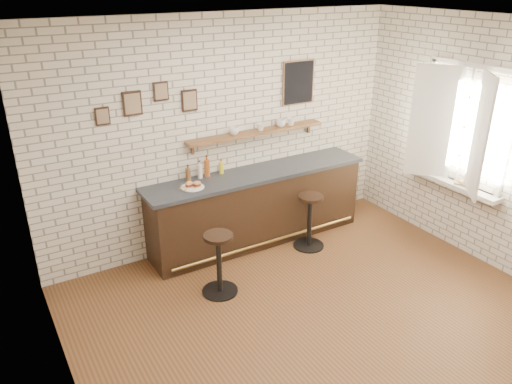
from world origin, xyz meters
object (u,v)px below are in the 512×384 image
Objects in this scene: bitters_bottle_white at (200,171)px; bar_counter at (257,207)px; bitters_bottle_brown at (188,174)px; ciabatta_sandwich at (193,184)px; bitters_bottle_amber at (207,168)px; shelf_cup_a at (234,131)px; bar_stool_right at (310,220)px; sandwich_plate at (193,187)px; condiment_bottle_yellow at (221,168)px; shelf_cup_b at (261,127)px; bar_stool_left at (219,262)px; book_lower at (463,185)px; shelf_cup_d at (291,121)px; shelf_cup_c at (281,123)px; book_upper at (461,183)px.

bar_counter is at bearing -14.97° from bitters_bottle_white.
bitters_bottle_white is (0.16, 0.00, 0.01)m from bitters_bottle_brown.
ciabatta_sandwich is 0.39m from bitters_bottle_amber.
shelf_cup_a reaches higher than bar_counter.
ciabatta_sandwich is at bearing -177.55° from bar_counter.
sandwich_plate is at bearing 162.09° from bar_stool_right.
condiment_bottle_yellow reaches higher than ciabatta_sandwich.
shelf_cup_b reaches higher than bar_counter.
bar_stool_left is 3.23m from book_lower.
shelf_cup_d is at bearing 78.34° from bar_stool_right.
bitters_bottle_white reaches higher than book_lower.
bar_counter is at bearing 112.04° from book_lower.
bitters_bottle_brown is at bearing 80.20° from ciabatta_sandwich.
bitters_bottle_brown is at bearing -180.00° from condiment_bottle_yellow.
sandwich_plate is at bearing -177.58° from bar_counter.
shelf_cup_c reaches higher than bar_stool_right.
book_upper is at bearing -33.24° from bar_stool_right.
shelf_cup_c reaches higher than ciabatta_sandwich.
bitters_bottle_amber is 1.38× the size of book_upper.
bar_stool_right is 1.36m from shelf_cup_d.
bitters_bottle_white is 1.59m from bar_stool_right.
shelf_cup_b reaches higher than bitters_bottle_white.
ciabatta_sandwich is 0.27× the size of bar_stool_right.
shelf_cup_c reaches higher than bar_counter.
bar_counter is at bearing 164.77° from book_upper.
shelf_cup_b reaches higher than bar_stool_left.
bar_counter is 16.01× the size of condiment_bottle_yellow.
bitters_bottle_brown is 2.04× the size of shelf_cup_b.
bar_stool_left is (-0.08, -0.80, -0.65)m from ciabatta_sandwich.
sandwich_plate is at bearing -155.42° from condiment_bottle_yellow.
book_upper is (1.44, -1.75, -0.59)m from shelf_cup_d.
bar_stool_left is 1.56m from bar_stool_right.
shelf_cup_a is 1.24× the size of shelf_cup_b.
bar_counter reaches higher than bar_stool_left.
bitters_bottle_amber is at bearing 162.77° from bar_counter.
book_upper is at bearing 59.01° from book_lower.
bitters_bottle_white is 1.79× the size of shelf_cup_c.
shelf_cup_b is 0.78× the size of shelf_cup_c.
bar_stool_left is at bearing -105.06° from bitters_bottle_white.
shelf_cup_d reaches higher than ciabatta_sandwich.
bitters_bottle_brown is 0.81m from shelf_cup_a.
shelf_cup_c is (1.38, 0.00, 0.46)m from bitters_bottle_brown.
bitters_bottle_brown is 1.08× the size of condiment_bottle_yellow.
shelf_cup_d is (0.17, 0.00, 0.00)m from shelf_cup_c.
bitters_bottle_white is at bearing 74.94° from bar_stool_left.
sandwich_plate is (-0.95, -0.04, 0.51)m from bar_counter.
book_lower is 0.03m from book_upper.
bar_stool_right is at bearing -18.02° from ciabatta_sandwich.
bitters_bottle_brown is 1.62m from shelf_cup_d.
condiment_bottle_yellow is at bearing 113.12° from shelf_cup_b.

